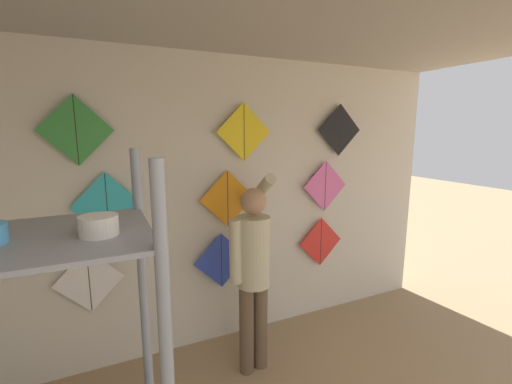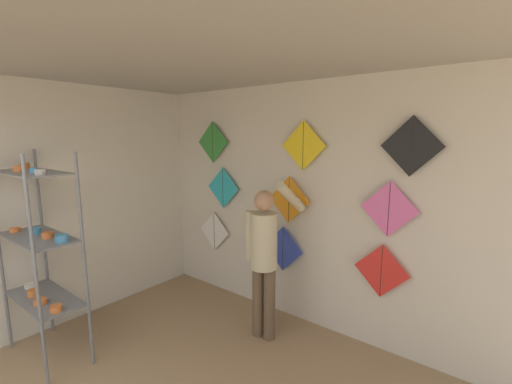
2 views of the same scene
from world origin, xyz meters
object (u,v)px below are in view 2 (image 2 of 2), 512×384
(kite_3, at_px, (223,188))
(kite_5, at_px, (389,209))
(kite_0, at_px, (214,231))
(kite_8, at_px, (412,146))
(shelf_rack, at_px, (39,244))
(kite_4, at_px, (289,200))
(kite_7, at_px, (303,146))
(kite_1, at_px, (283,249))
(shopkeeper, at_px, (265,251))
(kite_2, at_px, (381,271))
(kite_6, at_px, (213,142))

(kite_3, distance_m, kite_5, 2.20)
(kite_0, distance_m, kite_8, 2.83)
(kite_5, distance_m, kite_8, 0.62)
(shelf_rack, distance_m, kite_0, 2.16)
(kite_4, height_order, kite_7, kite_7)
(kite_1, bearing_deg, shopkeeper, -78.39)
(kite_2, height_order, kite_7, kite_7)
(kite_2, height_order, kite_4, kite_4)
(shelf_rack, xyz_separation_m, kite_8, (2.77, 2.13, 0.94))
(shelf_rack, bearing_deg, kite_2, 39.62)
(kite_0, xyz_separation_m, kite_1, (1.17, 0.00, -0.01))
(shelf_rack, relative_size, kite_4, 3.73)
(shelf_rack, relative_size, kite_7, 3.73)
(kite_0, bearing_deg, kite_7, 0.00)
(shopkeeper, bearing_deg, kite_5, 17.46)
(kite_0, height_order, kite_3, kite_3)
(kite_3, bearing_deg, shopkeeper, -25.14)
(kite_1, relative_size, kite_5, 1.00)
(shelf_rack, distance_m, kite_2, 3.35)
(shopkeeper, height_order, kite_1, shopkeeper)
(kite_4, bearing_deg, shopkeeper, -86.55)
(kite_1, bearing_deg, kite_8, 0.00)
(kite_5, bearing_deg, shopkeeper, -155.14)
(kite_3, bearing_deg, kite_7, 0.00)
(kite_8, bearing_deg, kite_0, 180.00)
(kite_4, distance_m, kite_8, 1.45)
(kite_4, xyz_separation_m, kite_8, (1.30, 0.00, 0.65))
(kite_0, bearing_deg, shopkeeper, -21.90)
(kite_2, xyz_separation_m, kite_6, (-2.34, 0.00, 1.24))
(kite_8, bearing_deg, kite_6, 180.00)
(kite_1, distance_m, kite_7, 1.27)
(kite_0, distance_m, kite_6, 1.25)
(shopkeeper, relative_size, kite_6, 3.17)
(kite_5, distance_m, kite_7, 1.13)
(shelf_rack, distance_m, kite_6, 2.34)
(kite_1, height_order, kite_3, kite_3)
(kite_3, relative_size, kite_6, 1.00)
(kite_5, distance_m, kite_6, 2.45)
(kite_3, height_order, kite_7, kite_7)
(kite_2, distance_m, kite_7, 1.53)
(kite_4, distance_m, kite_5, 1.14)
(kite_0, xyz_separation_m, kite_5, (2.38, 0.00, 0.64))
(kite_3, xyz_separation_m, kite_5, (2.20, 0.00, 0.01))
(shelf_rack, height_order, kite_8, kite_8)
(kite_0, height_order, kite_5, kite_5)
(kite_7, bearing_deg, kite_4, 180.00)
(kite_3, bearing_deg, shelf_rack, -100.83)
(shelf_rack, relative_size, kite_3, 3.73)
(kite_4, bearing_deg, kite_0, 180.00)
(shopkeeper, height_order, kite_3, kite_3)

